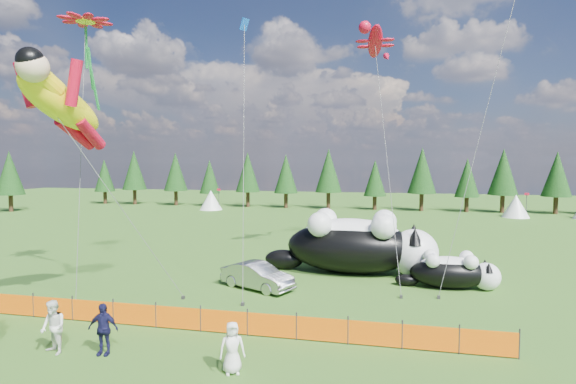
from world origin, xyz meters
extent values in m
plane|color=#0F3A0A|center=(0.00, 0.00, 0.00)|extent=(160.00, 160.00, 0.00)
cylinder|color=#262626|center=(-9.00, -3.00, 0.55)|extent=(0.06, 0.06, 1.10)
cylinder|color=#262626|center=(-7.00, -3.00, 0.55)|extent=(0.06, 0.06, 1.10)
cylinder|color=#262626|center=(-5.00, -3.00, 0.55)|extent=(0.06, 0.06, 1.10)
cylinder|color=#262626|center=(-3.00, -3.00, 0.55)|extent=(0.06, 0.06, 1.10)
cylinder|color=#262626|center=(-1.00, -3.00, 0.55)|extent=(0.06, 0.06, 1.10)
cylinder|color=#262626|center=(1.00, -3.00, 0.55)|extent=(0.06, 0.06, 1.10)
cylinder|color=#262626|center=(3.00, -3.00, 0.55)|extent=(0.06, 0.06, 1.10)
cylinder|color=#262626|center=(5.00, -3.00, 0.55)|extent=(0.06, 0.06, 1.10)
cylinder|color=#262626|center=(7.00, -3.00, 0.55)|extent=(0.06, 0.06, 1.10)
cylinder|color=#262626|center=(9.00, -3.00, 0.55)|extent=(0.06, 0.06, 1.10)
cylinder|color=#262626|center=(11.00, -3.00, 0.55)|extent=(0.06, 0.06, 1.10)
cube|color=#FF6005|center=(-10.00, -3.00, 0.50)|extent=(2.00, 0.04, 0.90)
cube|color=#FF6005|center=(-8.00, -3.00, 0.50)|extent=(2.00, 0.04, 0.90)
cube|color=#FF6005|center=(-6.00, -3.00, 0.50)|extent=(2.00, 0.04, 0.90)
cube|color=#FF6005|center=(-4.00, -3.00, 0.50)|extent=(2.00, 0.04, 0.90)
cube|color=#FF6005|center=(-2.00, -3.00, 0.50)|extent=(2.00, 0.04, 0.90)
cube|color=#FF6005|center=(0.00, -3.00, 0.50)|extent=(2.00, 0.04, 0.90)
cube|color=#FF6005|center=(2.00, -3.00, 0.50)|extent=(2.00, 0.04, 0.90)
cube|color=#FF6005|center=(4.00, -3.00, 0.50)|extent=(2.00, 0.04, 0.90)
cube|color=#FF6005|center=(6.00, -3.00, 0.50)|extent=(2.00, 0.04, 0.90)
cube|color=#FF6005|center=(8.00, -3.00, 0.50)|extent=(2.00, 0.04, 0.90)
cube|color=#FF6005|center=(10.00, -3.00, 0.50)|extent=(2.00, 0.04, 0.90)
ellipsoid|color=black|center=(4.27, 8.03, 1.62)|extent=(8.16, 3.94, 3.23)
ellipsoid|color=white|center=(4.27, 8.03, 2.42)|extent=(6.16, 2.82, 1.98)
sphere|color=white|center=(8.04, 7.96, 1.44)|extent=(2.87, 2.87, 2.87)
sphere|color=#FC6276|center=(9.26, 7.93, 1.44)|extent=(0.40, 0.40, 0.40)
ellipsoid|color=black|center=(-0.04, 8.12, 0.63)|extent=(2.54, 1.31, 1.26)
cone|color=black|center=(8.02, 7.09, 2.59)|extent=(1.01, 1.01, 1.01)
cone|color=black|center=(8.06, 8.82, 2.59)|extent=(1.01, 1.01, 1.01)
sphere|color=white|center=(6.27, 9.16, 3.14)|extent=(1.51, 1.51, 1.51)
sphere|color=white|center=(6.22, 6.83, 3.14)|extent=(1.51, 1.51, 1.51)
sphere|color=white|center=(2.50, 9.24, 3.14)|extent=(1.51, 1.51, 1.51)
sphere|color=white|center=(2.45, 6.90, 3.14)|extent=(1.51, 1.51, 1.51)
ellipsoid|color=black|center=(9.77, 5.81, 0.83)|extent=(4.20, 2.02, 1.67)
ellipsoid|color=white|center=(9.77, 5.81, 1.25)|extent=(3.17, 1.45, 1.02)
sphere|color=white|center=(11.71, 5.85, 0.74)|extent=(1.48, 1.48, 1.48)
sphere|color=#FC6276|center=(12.34, 5.86, 0.74)|extent=(0.21, 0.21, 0.21)
ellipsoid|color=black|center=(7.55, 5.77, 0.32)|extent=(1.31, 0.67, 0.65)
cone|color=black|center=(11.72, 5.41, 1.33)|extent=(0.52, 0.52, 0.52)
cone|color=black|center=(11.70, 6.29, 1.33)|extent=(0.52, 0.52, 0.52)
sphere|color=white|center=(10.77, 6.43, 1.62)|extent=(0.78, 0.78, 0.78)
sphere|color=white|center=(10.80, 5.23, 1.62)|extent=(0.78, 0.78, 0.78)
sphere|color=white|center=(8.83, 6.40, 1.62)|extent=(0.78, 0.78, 0.78)
sphere|color=white|center=(8.85, 5.19, 1.62)|extent=(0.78, 0.78, 0.78)
imported|color=#AAA9AE|center=(-0.47, 3.45, 0.71)|extent=(4.53, 3.16, 1.42)
imported|color=white|center=(-5.35, -6.13, 0.98)|extent=(1.10, 0.90, 1.95)
imported|color=#151438|center=(-3.56, -5.78, 0.94)|extent=(1.16, 0.70, 1.88)
imported|color=white|center=(1.47, -6.14, 0.86)|extent=(0.99, 0.84, 1.71)
cylinder|color=#595959|center=(-5.58, -0.88, 4.80)|extent=(0.03, 0.03, 10.68)
cube|color=#262626|center=(-3.62, 0.86, 0.08)|extent=(0.15, 0.15, 0.16)
cylinder|color=#595959|center=(6.31, 7.67, 7.61)|extent=(0.03, 0.03, 17.33)
cube|color=#262626|center=(7.17, 3.35, 0.08)|extent=(0.15, 0.15, 0.16)
cylinder|color=#595959|center=(-8.56, -0.07, 7.26)|extent=(0.03, 0.03, 14.68)
cube|color=#262626|center=(-7.82, -1.76, 0.08)|extent=(0.15, 0.15, 0.16)
cube|color=#188630|center=(-9.29, 1.61, 11.88)|extent=(0.20, 0.20, 4.36)
cylinder|color=#595959|center=(-1.28, 3.67, 7.70)|extent=(0.03, 0.03, 16.48)
cube|color=#262626|center=(-0.35, 0.50, 0.08)|extent=(0.15, 0.15, 0.16)
cylinder|color=#595959|center=(11.63, 6.06, 10.29)|extent=(0.03, 0.03, 21.48)
cube|color=#262626|center=(9.02, 3.68, 0.08)|extent=(0.15, 0.15, 0.16)
camera|label=1|loc=(6.33, -19.75, 6.99)|focal=28.00mm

